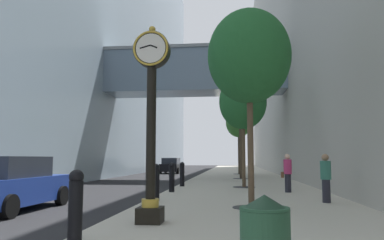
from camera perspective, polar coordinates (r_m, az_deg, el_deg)
ground_plane at (r=29.26m, az=0.49°, el=-8.98°), size 110.00×110.00×0.00m
sidewalk_right at (r=32.10m, az=7.28°, el=-8.54°), size 6.93×80.00×0.14m
building_block_left at (r=38.01m, az=-16.84°, el=17.22°), size 22.98×80.00×32.79m
building_block_right at (r=35.58m, az=20.41°, el=15.75°), size 9.00×80.00×28.95m
street_clock at (r=8.49m, az=-6.30°, el=1.19°), size 0.84×0.55×4.50m
bollard_nearest at (r=6.65m, az=-17.48°, el=-12.38°), size 0.25×0.25×1.24m
bollard_third at (r=12.85m, az=-5.56°, el=-9.36°), size 0.25×0.25×1.24m
bollard_fourth at (r=16.04m, az=-3.14°, el=-8.69°), size 0.25×0.25×1.24m
bollard_fifth at (r=19.25m, az=-1.52°, el=-8.23°), size 0.25×0.25×1.24m
street_tree_near at (r=11.45m, az=8.77°, el=9.57°), size 2.50×2.50×5.93m
street_tree_mid_near at (r=18.96m, az=7.83°, el=2.67°), size 2.39×2.39×5.64m
street_tree_mid_far at (r=26.78m, az=7.38°, el=2.94°), size 2.96×2.96×7.25m
street_tree_far at (r=34.33m, az=7.18°, el=-0.44°), size 2.35×2.35×6.05m
pedestrian_walking at (r=16.36m, az=14.48°, el=-7.77°), size 0.49×0.39×1.62m
pedestrian_by_clock at (r=12.93m, az=19.89°, el=-8.24°), size 0.45×0.45×1.57m
car_blue_near at (r=12.57m, az=-26.22°, el=-8.86°), size 2.10×4.24×1.62m
car_black_mid at (r=38.96m, az=-3.20°, el=-7.06°), size 2.07×4.09×1.60m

